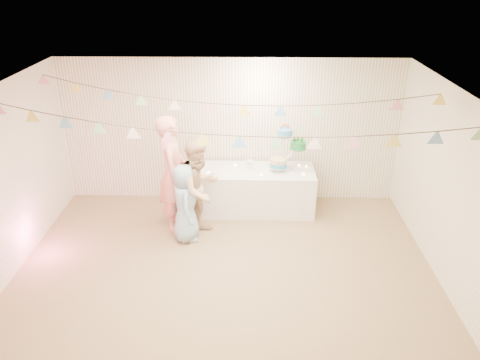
{
  "coord_description": "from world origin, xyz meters",
  "views": [
    {
      "loc": [
        0.33,
        -5.38,
        4.07
      ],
      "look_at": [
        0.2,
        0.8,
        1.15
      ],
      "focal_mm": 35.0,
      "sensor_mm": 36.0,
      "label": 1
    }
  ],
  "objects_px": {
    "table": "(255,190)",
    "cake_stand": "(288,150)",
    "person_adult_b": "(199,189)",
    "person_child": "(185,203)",
    "person_adult_a": "(173,174)"
  },
  "relations": [
    {
      "from": "table",
      "to": "person_adult_b",
      "type": "bearing_deg",
      "value": -135.75
    },
    {
      "from": "cake_stand",
      "to": "person_adult_a",
      "type": "relative_size",
      "value": 0.4
    },
    {
      "from": "cake_stand",
      "to": "table",
      "type": "bearing_deg",
      "value": -174.81
    },
    {
      "from": "person_adult_b",
      "to": "table",
      "type": "bearing_deg",
      "value": -8.91
    },
    {
      "from": "person_adult_b",
      "to": "person_child",
      "type": "bearing_deg",
      "value": 158.4
    },
    {
      "from": "person_child",
      "to": "person_adult_a",
      "type": "bearing_deg",
      "value": 22.41
    },
    {
      "from": "table",
      "to": "person_adult_a",
      "type": "distance_m",
      "value": 1.57
    },
    {
      "from": "person_child",
      "to": "cake_stand",
      "type": "bearing_deg",
      "value": -66.72
    },
    {
      "from": "person_adult_a",
      "to": "person_child",
      "type": "xyz_separation_m",
      "value": [
        0.23,
        -0.37,
        -0.33
      ]
    },
    {
      "from": "cake_stand",
      "to": "person_adult_a",
      "type": "bearing_deg",
      "value": -160.43
    },
    {
      "from": "table",
      "to": "cake_stand",
      "type": "xyz_separation_m",
      "value": [
        0.55,
        0.05,
        0.75
      ]
    },
    {
      "from": "table",
      "to": "cake_stand",
      "type": "relative_size",
      "value": 2.67
    },
    {
      "from": "table",
      "to": "person_adult_a",
      "type": "height_order",
      "value": "person_adult_a"
    },
    {
      "from": "person_adult_a",
      "to": "person_adult_b",
      "type": "bearing_deg",
      "value": -123.41
    },
    {
      "from": "cake_stand",
      "to": "person_child",
      "type": "relative_size",
      "value": 0.6
    }
  ]
}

